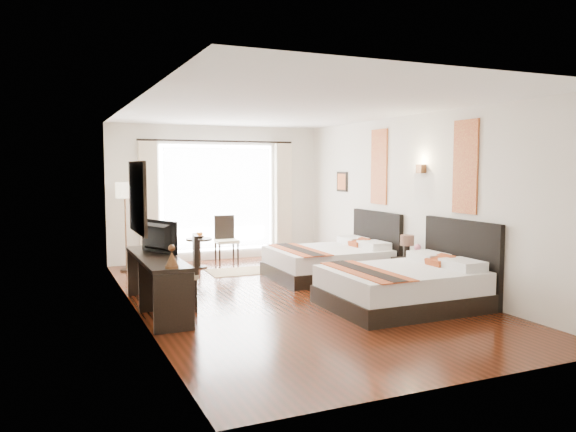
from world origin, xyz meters
name	(u,v)px	position (x,y,z in m)	size (l,w,h in m)	color
floor	(290,297)	(0.00, 0.00, -0.01)	(4.50, 7.50, 0.01)	#331509
ceiling	(290,109)	(0.00, 0.00, 2.79)	(4.50, 7.50, 0.02)	white
wall_headboard	(414,200)	(2.25, 0.00, 1.40)	(0.01, 7.50, 2.80)	silver
wall_desk	(135,208)	(-2.25, 0.00, 1.40)	(0.01, 7.50, 2.80)	silver
wall_window	(217,193)	(0.00, 3.75, 1.40)	(4.50, 0.01, 2.80)	silver
wall_entry	(462,230)	(0.00, -3.75, 1.40)	(4.50, 0.01, 2.80)	silver
window_glass	(218,198)	(0.00, 3.73, 1.30)	(2.40, 0.02, 2.20)	white
sheer_curtain	(219,198)	(0.00, 3.67, 1.30)	(2.30, 0.02, 2.10)	white
drape_left	(148,201)	(-1.45, 3.63, 1.28)	(0.35, 0.14, 2.35)	beige
drape_right	(283,198)	(1.45, 3.63, 1.28)	(0.35, 0.14, 2.35)	beige
art_panel_near	(465,167)	(2.23, -1.22, 1.95)	(0.03, 0.50, 1.35)	maroon
art_panel_far	(379,167)	(2.23, 1.04, 1.95)	(0.03, 0.50, 1.35)	maroon
wall_sconce	(421,169)	(2.19, -0.24, 1.92)	(0.10, 0.14, 0.14)	#4C301B
mirror_frame	(137,197)	(-2.22, -0.06, 1.55)	(0.04, 1.25, 0.95)	black
mirror_glass	(139,197)	(-2.19, -0.06, 1.55)	(0.01, 1.12, 0.82)	white
bed_near	(407,285)	(1.25, -1.22, 0.31)	(2.11, 1.64, 1.19)	black
bed_far	(332,261)	(1.29, 1.04, 0.30)	(2.03, 1.59, 1.14)	black
nightstand	(410,273)	(2.01, -0.24, 0.24)	(0.41, 0.50, 0.48)	black
table_lamp	(407,242)	(2.01, -0.15, 0.74)	(0.22, 0.22, 0.35)	black
vase	(417,255)	(2.01, -0.42, 0.57)	(0.14, 0.14, 0.15)	black
console_desk	(157,283)	(-1.99, -0.06, 0.38)	(0.50, 2.20, 0.76)	black
television	(154,237)	(-1.97, 0.19, 0.98)	(0.80, 0.10, 0.46)	black
bronze_figurine	(172,258)	(-1.99, -1.06, 0.88)	(0.16, 0.16, 0.24)	#4C301B
desk_chair	(182,287)	(-1.66, -0.11, 0.31)	(0.56, 0.56, 1.03)	beige
floor_lamp	(125,196)	(-1.96, 3.15, 1.41)	(0.34, 0.34, 1.67)	black
side_table	(199,253)	(-0.63, 2.92, 0.29)	(0.50, 0.50, 0.57)	black
fruit_bowl	(199,237)	(-0.61, 2.95, 0.60)	(0.19, 0.19, 0.05)	#4B361A
window_chair	(226,249)	(0.03, 3.26, 0.29)	(0.48, 0.48, 0.96)	beige
jute_rug	(242,271)	(0.00, 2.20, 0.01)	(1.23, 0.84, 0.01)	tan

